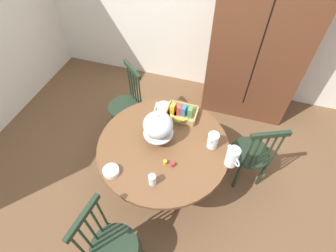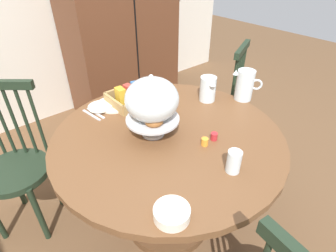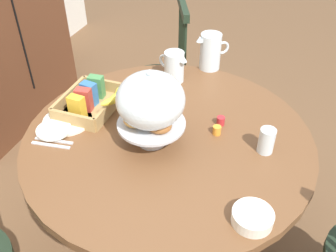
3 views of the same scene
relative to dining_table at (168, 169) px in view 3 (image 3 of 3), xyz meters
The scene contains 16 objects.
ground_plane 0.54m from the dining_table, 58.34° to the left, with size 10.00×10.00×0.00m, color brown.
dining_table is the anchor object (origin of this frame).
windsor_chair_by_cabinet 0.93m from the dining_table, 22.44° to the left, with size 0.44×0.44×0.97m.
pastry_stand_with_dome 0.41m from the dining_table, 141.79° to the left, with size 0.28×0.28×0.34m.
orange_juice_pitcher 0.70m from the dining_table, ahead, with size 0.14×0.17×0.20m.
milk_pitcher 0.53m from the dining_table, 15.78° to the left, with size 0.10×0.18×0.16m.
cereal_basket 0.48m from the dining_table, 80.99° to the left, with size 0.32×0.30×0.12m.
china_plate_large 0.51m from the dining_table, 97.56° to the left, with size 0.22×0.22×0.01m, color white.
china_plate_small 0.54m from the dining_table, 107.68° to the left, with size 0.15×0.15×0.01m, color white.
cereal_bowl 0.58m from the dining_table, 128.78° to the right, with size 0.14×0.14×0.04m, color white.
drinking_glass 0.48m from the dining_table, 84.78° to the right, with size 0.06×0.06×0.11m, color silver.
jam_jar_strawberry 0.33m from the dining_table, 52.52° to the right, with size 0.04×0.04×0.04m, color #B7282D.
jam_jar_apricot 0.31m from the dining_table, 67.84° to the right, with size 0.04×0.04×0.04m, color orange.
table_knife 0.53m from the dining_table, 114.42° to the left, with size 0.17×0.01×0.01m, color silver.
dinner_fork 0.53m from the dining_table, 117.77° to the left, with size 0.17×0.01×0.01m, color silver.
soup_spoon 0.53m from the dining_table, 80.70° to the left, with size 0.17×0.01×0.01m, color silver.
Camera 3 is at (-1.22, -0.49, 1.77)m, focal length 40.25 mm.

